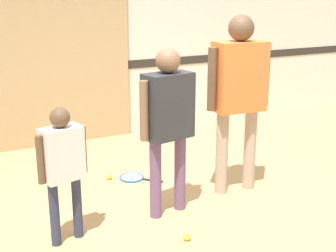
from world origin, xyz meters
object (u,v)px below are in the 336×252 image
(person_student_right, at_px, (239,86))
(tennis_ball_by_spare_racket, at_px, (109,177))
(person_instructor, at_px, (168,115))
(tennis_ball_near_instructor, at_px, (187,237))
(racket_spare_on_floor, at_px, (133,178))
(person_student_left, at_px, (63,161))

(person_student_right, height_order, tennis_ball_by_spare_racket, person_student_right)
(person_student_right, bearing_deg, person_instructor, 15.05)
(person_instructor, relative_size, tennis_ball_near_instructor, 23.85)
(person_student_right, distance_m, racket_spare_on_floor, 1.61)
(person_student_left, xyz_separation_m, person_student_right, (1.88, 0.21, 0.41))
(person_instructor, bearing_deg, tennis_ball_near_instructor, -109.81)
(person_student_left, bearing_deg, racket_spare_on_floor, 30.47)
(person_student_right, xyz_separation_m, tennis_ball_by_spare_racket, (-1.10, 0.88, -1.10))
(tennis_ball_near_instructor, height_order, tennis_ball_by_spare_racket, same)
(racket_spare_on_floor, bearing_deg, person_student_left, -88.97)
(person_instructor, bearing_deg, tennis_ball_by_spare_racket, 92.78)
(tennis_ball_by_spare_racket, bearing_deg, racket_spare_on_floor, -21.68)
(person_instructor, relative_size, tennis_ball_by_spare_racket, 23.85)
(person_instructor, relative_size, person_student_right, 0.86)
(person_instructor, height_order, tennis_ball_by_spare_racket, person_instructor)
(racket_spare_on_floor, distance_m, tennis_ball_by_spare_racket, 0.28)
(racket_spare_on_floor, bearing_deg, tennis_ball_near_instructor, -48.12)
(tennis_ball_near_instructor, bearing_deg, person_instructor, 79.41)
(person_student_right, relative_size, tennis_ball_near_instructor, 27.76)
(person_instructor, relative_size, racket_spare_on_floor, 3.24)
(person_student_right, distance_m, tennis_ball_by_spare_racket, 1.79)
(racket_spare_on_floor, bearing_deg, person_instructor, -45.04)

